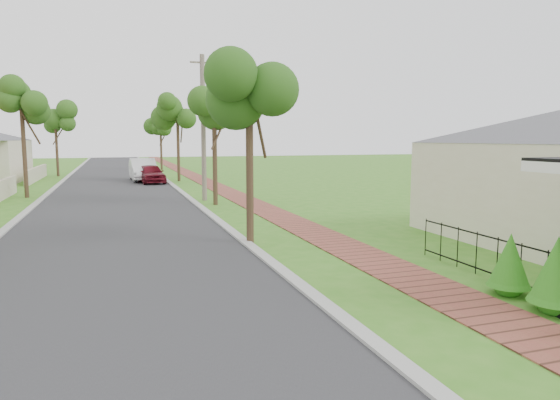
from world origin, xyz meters
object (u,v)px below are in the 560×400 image
near_tree (249,92)px  utility_pole (203,127)px  parked_car_white (143,170)px  parked_car_red (151,174)px

near_tree → utility_pole: (0.50, 10.85, -0.80)m
near_tree → parked_car_white: bearing=94.3°
parked_car_white → near_tree: size_ratio=0.89×
near_tree → utility_pole: 10.90m
parked_car_white → parked_car_red: bearing=-81.6°
parked_car_red → near_tree: bearing=-93.0°
parked_car_white → near_tree: (1.80, -23.95, 3.67)m
near_tree → parked_car_red: bearing=93.6°
parked_car_red → utility_pole: size_ratio=0.54×
parked_car_red → near_tree: (1.39, -21.78, 3.83)m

